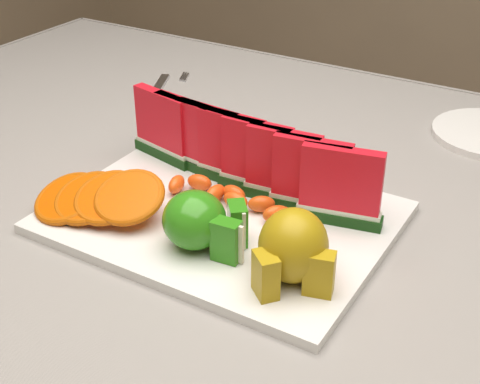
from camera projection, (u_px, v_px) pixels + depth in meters
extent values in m
cube|color=#54311B|center=(248.00, 208.00, 0.90)|extent=(1.40, 0.90, 0.03)
cube|color=#54311B|center=(104.00, 197.00, 1.66)|extent=(0.06, 0.06, 0.72)
cube|color=slate|center=(248.00, 196.00, 0.89)|extent=(1.52, 1.02, 0.01)
cube|color=slate|center=(379.00, 124.00, 1.31)|extent=(1.52, 0.01, 0.20)
cube|color=silver|center=(222.00, 217.00, 0.82)|extent=(0.40, 0.30, 0.01)
ellipsoid|color=#2F8C1D|center=(194.00, 220.00, 0.74)|extent=(0.09, 0.09, 0.07)
cube|color=#2F8C1D|center=(226.00, 240.00, 0.72)|extent=(0.03, 0.02, 0.05)
cube|color=beige|center=(231.00, 242.00, 0.72)|extent=(0.03, 0.01, 0.05)
cube|color=#2F8C1D|center=(237.00, 224.00, 0.75)|extent=(0.04, 0.04, 0.05)
cube|color=beige|center=(242.00, 225.00, 0.75)|extent=(0.02, 0.03, 0.05)
ellipsoid|color=#9C8806|center=(293.00, 245.00, 0.69)|extent=(0.09, 0.09, 0.08)
cube|color=#9C8806|center=(266.00, 275.00, 0.67)|extent=(0.04, 0.04, 0.05)
cube|color=#9C8806|center=(319.00, 273.00, 0.67)|extent=(0.03, 0.03, 0.05)
cube|color=silver|center=(155.00, 92.00, 1.19)|extent=(0.08, 0.16, 0.00)
cube|color=silver|center=(182.00, 76.00, 1.26)|extent=(0.02, 0.04, 0.00)
cube|color=silver|center=(184.00, 77.00, 1.25)|extent=(0.02, 0.04, 0.00)
cube|color=silver|center=(187.00, 77.00, 1.25)|extent=(0.02, 0.04, 0.00)
cube|color=#13360F|center=(164.00, 153.00, 0.94)|extent=(0.11, 0.04, 0.01)
cube|color=silver|center=(164.00, 146.00, 0.94)|extent=(0.10, 0.04, 0.01)
cube|color=red|center=(162.00, 119.00, 0.92)|extent=(0.10, 0.04, 0.08)
cube|color=#13360F|center=(186.00, 161.00, 0.92)|extent=(0.11, 0.04, 0.01)
cube|color=silver|center=(185.00, 154.00, 0.92)|extent=(0.10, 0.03, 0.01)
cube|color=red|center=(184.00, 126.00, 0.90)|extent=(0.10, 0.03, 0.08)
cube|color=#13360F|center=(208.00, 169.00, 0.90)|extent=(0.11, 0.03, 0.01)
cube|color=silver|center=(208.00, 163.00, 0.90)|extent=(0.10, 0.03, 0.01)
cube|color=red|center=(207.00, 134.00, 0.88)|extent=(0.10, 0.02, 0.08)
cube|color=#13360F|center=(232.00, 178.00, 0.88)|extent=(0.11, 0.02, 0.01)
cube|color=silver|center=(232.00, 171.00, 0.88)|extent=(0.10, 0.02, 0.01)
cube|color=red|center=(231.00, 142.00, 0.86)|extent=(0.10, 0.02, 0.08)
cube|color=#13360F|center=(256.00, 187.00, 0.86)|extent=(0.11, 0.02, 0.01)
cube|color=silver|center=(256.00, 180.00, 0.86)|extent=(0.10, 0.02, 0.01)
cube|color=red|center=(257.00, 151.00, 0.83)|extent=(0.10, 0.02, 0.08)
cube|color=#13360F|center=(282.00, 196.00, 0.84)|extent=(0.11, 0.03, 0.01)
cube|color=silver|center=(282.00, 190.00, 0.83)|extent=(0.10, 0.03, 0.01)
cube|color=red|center=(284.00, 160.00, 0.81)|extent=(0.10, 0.02, 0.08)
cube|color=#13360F|center=(309.00, 206.00, 0.82)|extent=(0.11, 0.04, 0.01)
cube|color=silver|center=(310.00, 199.00, 0.81)|extent=(0.10, 0.03, 0.01)
cube|color=red|center=(312.00, 169.00, 0.79)|extent=(0.10, 0.03, 0.08)
cube|color=#13360F|center=(338.00, 217.00, 0.80)|extent=(0.11, 0.04, 0.01)
cube|color=silver|center=(339.00, 210.00, 0.79)|extent=(0.10, 0.04, 0.01)
cube|color=red|center=(341.00, 179.00, 0.77)|extent=(0.10, 0.04, 0.08)
cylinder|color=red|center=(68.00, 198.00, 0.82)|extent=(0.09, 0.09, 0.03)
torus|color=red|center=(68.00, 198.00, 0.82)|extent=(0.10, 0.10, 0.04)
cylinder|color=red|center=(88.00, 198.00, 0.81)|extent=(0.08, 0.08, 0.03)
torus|color=red|center=(88.00, 198.00, 0.81)|extent=(0.09, 0.09, 0.04)
cylinder|color=red|center=(108.00, 197.00, 0.80)|extent=(0.08, 0.08, 0.03)
torus|color=red|center=(108.00, 197.00, 0.80)|extent=(0.09, 0.09, 0.04)
cylinder|color=red|center=(129.00, 197.00, 0.79)|extent=(0.09, 0.09, 0.03)
torus|color=red|center=(129.00, 197.00, 0.79)|extent=(0.10, 0.10, 0.04)
cylinder|color=red|center=(205.00, 143.00, 0.96)|extent=(0.08, 0.08, 0.03)
torus|color=red|center=(205.00, 143.00, 0.96)|extent=(0.09, 0.09, 0.03)
cylinder|color=red|center=(234.00, 149.00, 0.93)|extent=(0.09, 0.09, 0.03)
torus|color=red|center=(234.00, 149.00, 0.93)|extent=(0.10, 0.10, 0.03)
cylinder|color=red|center=(264.00, 155.00, 0.91)|extent=(0.09, 0.09, 0.03)
torus|color=red|center=(264.00, 155.00, 0.91)|extent=(0.11, 0.11, 0.03)
cylinder|color=red|center=(295.00, 162.00, 0.89)|extent=(0.10, 0.10, 0.03)
torus|color=red|center=(295.00, 162.00, 0.89)|extent=(0.11, 0.11, 0.03)
ellipsoid|color=#DB4105|center=(177.00, 184.00, 0.86)|extent=(0.02, 0.04, 0.02)
ellipsoid|color=#DB4105|center=(200.00, 182.00, 0.86)|extent=(0.04, 0.02, 0.02)
ellipsoid|color=#DB4105|center=(215.00, 193.00, 0.84)|extent=(0.02, 0.03, 0.02)
ellipsoid|color=#DB4105|center=(234.00, 194.00, 0.84)|extent=(0.04, 0.02, 0.02)
ellipsoid|color=#DB4105|center=(236.00, 200.00, 0.82)|extent=(0.03, 0.02, 0.02)
ellipsoid|color=#DB4105|center=(262.00, 204.00, 0.81)|extent=(0.04, 0.03, 0.02)
ellipsoid|color=#DB4105|center=(276.00, 214.00, 0.79)|extent=(0.04, 0.04, 0.02)
ellipsoid|color=#DB4105|center=(280.00, 216.00, 0.79)|extent=(0.02, 0.04, 0.02)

